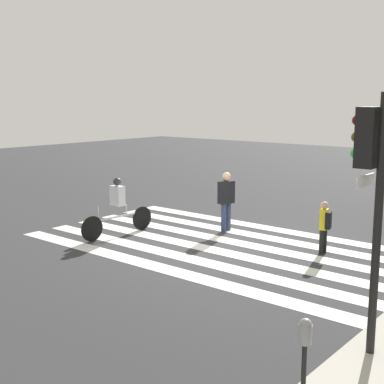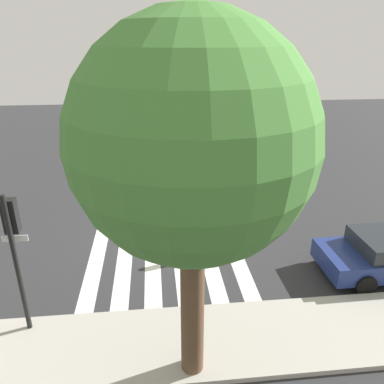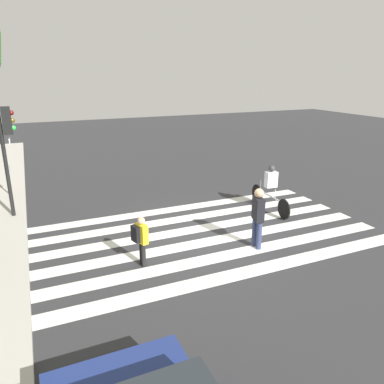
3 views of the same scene
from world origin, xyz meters
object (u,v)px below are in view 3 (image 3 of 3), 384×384
object	(u,v)px
pedestrian_adult_yellow_jacket	(258,215)
parking_meter	(8,173)
traffic_light	(7,138)
pedestrian_child_with_backpack	(141,237)
cyclist_near_curb	(271,187)

from	to	relation	value
pedestrian_adult_yellow_jacket	parking_meter	bearing A→B (deg)	56.17
traffic_light	pedestrian_child_with_backpack	distance (m)	5.82
pedestrian_adult_yellow_jacket	cyclist_near_curb	xyz separation A→B (m)	(2.32, -2.04, -0.10)
traffic_light	parking_meter	xyz separation A→B (m)	(2.23, 0.23, -1.65)
pedestrian_adult_yellow_jacket	cyclist_near_curb	world-z (taller)	pedestrian_adult_yellow_jacket
traffic_light	cyclist_near_curb	bearing A→B (deg)	-108.20
parking_meter	pedestrian_adult_yellow_jacket	xyz separation A→B (m)	(-7.22, -6.31, -0.08)
traffic_light	cyclist_near_curb	size ratio (longest dim) A/B	1.57
parking_meter	pedestrian_adult_yellow_jacket	world-z (taller)	pedestrian_adult_yellow_jacket
traffic_light	pedestrian_adult_yellow_jacket	distance (m)	8.06
traffic_light	pedestrian_adult_yellow_jacket	world-z (taller)	traffic_light
traffic_light	parking_meter	size ratio (longest dim) A/B	2.72
parking_meter	pedestrian_child_with_backpack	world-z (taller)	parking_meter
traffic_light	pedestrian_child_with_backpack	bearing A→B (deg)	-148.46
pedestrian_child_with_backpack	cyclist_near_curb	bearing A→B (deg)	93.72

